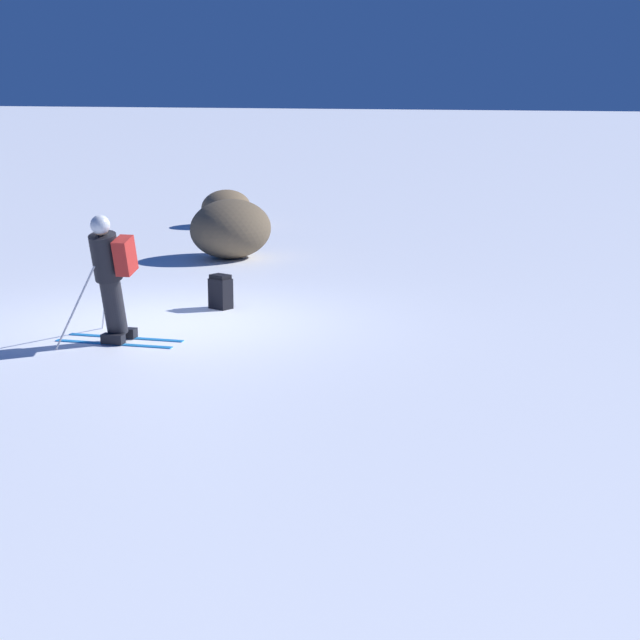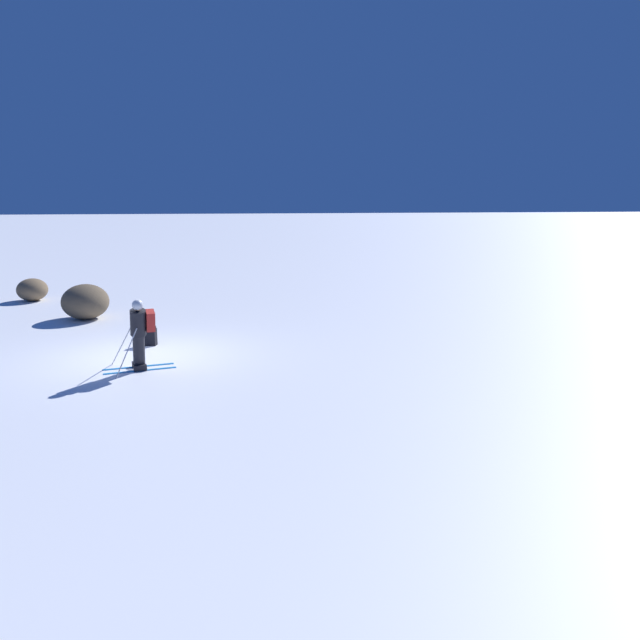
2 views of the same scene
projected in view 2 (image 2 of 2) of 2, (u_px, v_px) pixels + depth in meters
ground_plane at (144, 355)px, 15.26m from camera, size 300.00×300.00×0.00m
skier at (140, 331)px, 13.67m from camera, size 1.27×1.62×1.68m
spare_backpack at (150, 336)px, 16.27m from camera, size 0.29×0.34×0.50m
exposed_boulder_0 at (85, 302)px, 19.80m from camera, size 1.71×1.46×1.11m
exposed_boulder_1 at (32, 290)px, 23.37m from camera, size 1.30×1.10×0.84m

